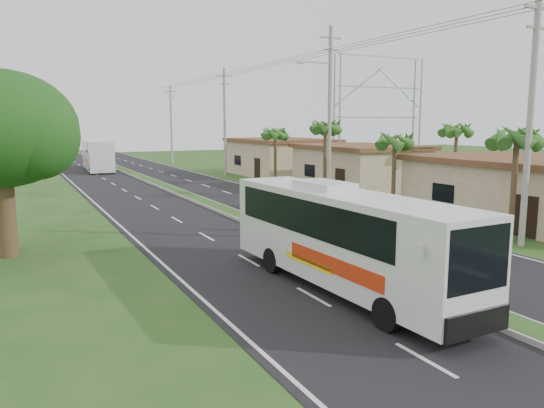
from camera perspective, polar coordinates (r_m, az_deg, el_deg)
name	(u,v)px	position (r m, az deg, el deg)	size (l,w,h in m)	color
ground	(401,283)	(18.90, 13.71, -8.22)	(180.00, 180.00, 0.00)	#22491A
road_asphalt	(206,204)	(36.15, -7.12, 0.01)	(14.00, 160.00, 0.02)	black
median_strip	(206,203)	(36.14, -7.12, 0.16)	(1.20, 160.00, 0.18)	gray
lane_edge_left	(104,211)	(34.56, -17.65, -0.75)	(0.12, 160.00, 0.01)	silver
lane_edge_right	(293,198)	(38.86, 2.24, 0.66)	(0.12, 160.00, 0.01)	silver
shop_near	(529,189)	(32.69, 25.94, 1.41)	(8.60, 12.60, 3.52)	tan
shop_mid	(359,167)	(44.22, 9.35, 3.94)	(7.60, 10.60, 3.67)	tan
shop_far	(281,157)	(56.14, 0.95, 5.11)	(8.60, 11.60, 3.82)	tan
palm_verge_a	(517,138)	(26.71, 24.85, 6.43)	(2.40, 2.40, 5.45)	#473321
palm_verge_b	(395,141)	(33.36, 13.08, 6.64)	(2.40, 2.40, 5.05)	#473321
palm_verge_c	(325,127)	(38.68, 5.76, 8.20)	(2.40, 2.40, 5.85)	#473321
palm_verge_d	(275,133)	(46.78, 0.35, 7.61)	(2.40, 2.40, 5.25)	#473321
palm_behind_shop	(457,130)	(41.04, 19.25, 7.52)	(2.40, 2.40, 5.65)	#473321
utility_pole_a	(530,117)	(25.69, 26.03, 8.39)	(1.60, 0.28, 11.00)	gray
utility_pole_b	(329,111)	(37.67, 6.18, 9.91)	(3.20, 0.28, 12.00)	gray
utility_pole_c	(225,121)	(55.58, -5.11, 8.91)	(1.60, 0.28, 11.00)	gray
utility_pole_d	(171,123)	(74.56, -10.79, 8.53)	(1.60, 0.28, 10.50)	gray
billboard_lattice	(379,109)	(55.30, 11.40, 9.96)	(10.18, 1.18, 12.07)	gray
coach_bus_main	(342,233)	(17.29, 7.49, -3.08)	(2.65, 10.85, 3.48)	silver
coach_bus_far	(97,153)	(65.09, -18.28, 5.21)	(3.34, 12.12, 3.49)	silver
motorcyclist	(286,217)	(26.58, 1.54, -1.38)	(2.06, 1.00, 2.21)	black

